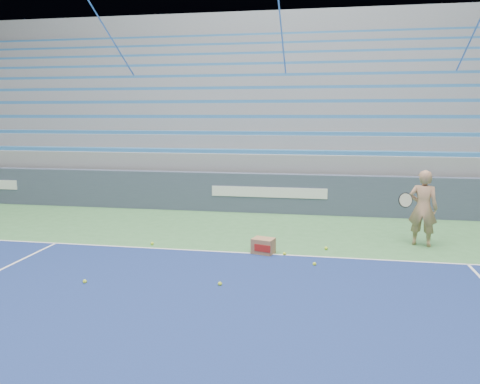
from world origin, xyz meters
name	(u,v)px	position (x,y,z in m)	size (l,w,h in m)	color
sponsor_barrier	(269,193)	(0.00, 15.88, 0.55)	(30.00, 0.32, 1.10)	#3C465C
bleachers	(286,124)	(0.00, 21.60, 2.36)	(31.00, 9.15, 7.30)	gray
tennis_player	(423,208)	(3.52, 13.11, 0.80)	(0.94, 0.89, 1.60)	tan
ball_box	(263,246)	(0.33, 11.94, 0.16)	(0.48, 0.42, 0.31)	#976B49
tennis_ball_0	(284,254)	(0.76, 11.89, 0.03)	(0.07, 0.07, 0.07)	#C9E82F
tennis_ball_1	(326,248)	(1.56, 12.42, 0.03)	(0.07, 0.07, 0.07)	#C9E82F
tennis_ball_2	(220,284)	(-0.13, 10.07, 0.03)	(0.07, 0.07, 0.07)	#C9E82F
tennis_ball_3	(314,264)	(1.35, 11.35, 0.03)	(0.07, 0.07, 0.07)	#C9E82F
tennis_ball_4	(152,243)	(-2.06, 12.15, 0.03)	(0.07, 0.07, 0.07)	#C9E82F
tennis_ball_5	(85,282)	(-2.33, 9.79, 0.03)	(0.07, 0.07, 0.07)	#C9E82F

